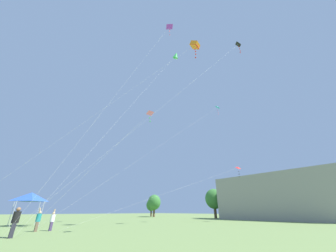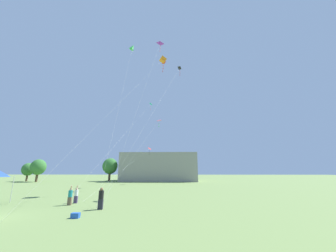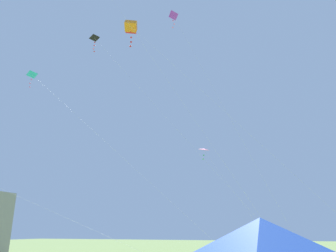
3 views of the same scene
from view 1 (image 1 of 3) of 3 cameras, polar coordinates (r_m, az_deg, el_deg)
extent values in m
cube|color=gray|center=(45.12, 31.44, -18.05)|extent=(21.79, 12.07, 8.06)
cylinder|color=brown|center=(45.28, 24.46, -22.53)|extent=(0.82, 0.82, 3.13)
ellipsoid|color=#477A38|center=(45.45, 23.57, -17.62)|extent=(5.61, 5.05, 5.89)
cylinder|color=brown|center=(65.17, -5.17, -24.95)|extent=(0.50, 0.50, 1.91)
ellipsoid|color=#387533|center=(65.19, -5.08, -22.84)|extent=(3.41, 3.07, 3.58)
cylinder|color=brown|center=(49.72, 14.24, -24.24)|extent=(0.64, 0.64, 2.43)
ellipsoid|color=#387533|center=(49.79, 13.85, -20.73)|extent=(4.35, 3.92, 4.57)
cylinder|color=brown|center=(60.13, -4.32, -24.86)|extent=(0.59, 0.59, 2.25)
ellipsoid|color=#387533|center=(60.18, -4.22, -22.15)|extent=(4.03, 3.63, 4.23)
cylinder|color=#B7B7BC|center=(30.49, -40.04, -19.72)|extent=(0.05, 0.05, 2.64)
cylinder|color=#B7B7BC|center=(27.85, -39.69, -19.86)|extent=(0.05, 0.05, 2.64)
cylinder|color=#B7B7BC|center=(30.77, -34.96, -20.96)|extent=(0.05, 0.05, 2.64)
cylinder|color=#B7B7BC|center=(28.16, -34.13, -21.19)|extent=(0.05, 0.05, 2.64)
pyramid|color=blue|center=(29.33, -36.28, -17.00)|extent=(2.94, 2.94, 1.00)
cube|color=brown|center=(21.09, -35.20, -23.78)|extent=(0.36, 0.20, 0.75)
cylinder|color=teal|center=(21.06, -34.73, -21.99)|extent=(0.37, 0.37, 0.62)
sphere|color=tan|center=(21.05, -34.44, -20.90)|extent=(0.23, 0.23, 0.23)
cylinder|color=tan|center=(21.00, -34.47, -20.63)|extent=(0.24, 0.24, 0.54)
cube|color=#473860|center=(21.24, -32.13, -24.47)|extent=(0.34, 0.19, 0.71)
cylinder|color=white|center=(21.21, -31.71, -22.76)|extent=(0.36, 0.36, 0.59)
sphere|color=tan|center=(21.20, -31.46, -21.73)|extent=(0.22, 0.22, 0.22)
cylinder|color=tan|center=(21.18, -31.37, -21.50)|extent=(0.19, 0.16, 0.50)
cube|color=#282833|center=(17.14, -39.85, -23.26)|extent=(0.41, 0.22, 0.85)
cylinder|color=black|center=(17.11, -39.11, -20.75)|extent=(0.43, 0.43, 0.71)
sphere|color=#896042|center=(17.10, -38.67, -19.22)|extent=(0.27, 0.27, 0.27)
cylinder|color=silver|center=(18.97, -15.46, 9.39)|extent=(4.00, 10.31, 23.74)
pyramid|color=purple|center=(27.99, 0.52, 28.10)|extent=(1.02, 0.74, 0.41)
sphere|color=pink|center=(27.49, 0.54, 27.22)|extent=(0.14, 0.14, 0.14)
sphere|color=pink|center=(27.12, 0.40, 26.82)|extent=(0.14, 0.14, 0.14)
sphere|color=pink|center=(26.89, 0.53, 26.05)|extent=(0.14, 0.14, 0.14)
cylinder|color=silver|center=(21.05, -17.62, 6.07)|extent=(9.34, 19.17, 23.75)
cube|color=orange|center=(30.11, 8.22, 23.24)|extent=(1.53, 1.51, 1.24)
cube|color=red|center=(29.86, 8.26, 22.79)|extent=(1.14, 1.40, 0.66)
sphere|color=red|center=(29.55, 8.20, 22.17)|extent=(0.19, 0.19, 0.19)
sphere|color=red|center=(29.09, 8.40, 21.59)|extent=(0.19, 0.19, 0.19)
sphere|color=red|center=(28.70, 8.43, 20.84)|extent=(0.19, 0.19, 0.19)
sphere|color=red|center=(28.36, 8.41, 19.97)|extent=(0.19, 0.19, 0.19)
cylinder|color=silver|center=(25.61, 3.04, -18.63)|extent=(3.83, 25.39, 8.35)
pyramid|color=red|center=(35.17, 20.63, -11.76)|extent=(1.13, 1.29, 0.79)
sphere|color=black|center=(35.05, 20.78, -12.84)|extent=(0.15, 0.15, 0.15)
sphere|color=black|center=(34.99, 20.85, -13.53)|extent=(0.15, 0.15, 0.15)
sphere|color=black|center=(34.98, 20.87, -14.24)|extent=(0.15, 0.15, 0.15)
cylinder|color=silver|center=(24.50, -3.46, -6.66)|extent=(5.61, 22.06, 18.12)
pyramid|color=#2DBCD1|center=(34.01, 14.93, 5.64)|extent=(0.78, 1.04, 0.49)
sphere|color=pink|center=(33.72, 14.83, 4.70)|extent=(0.14, 0.14, 0.14)
sphere|color=pink|center=(33.63, 15.05, 4.04)|extent=(0.14, 0.14, 0.14)
sphere|color=pink|center=(33.41, 15.14, 3.49)|extent=(0.14, 0.14, 0.14)
cylinder|color=silver|center=(24.41, -10.36, 7.05)|extent=(1.58, 16.88, 28.37)
cone|color=green|center=(37.76, 2.43, 20.73)|extent=(1.44, 1.14, 1.37)
sphere|color=white|center=(37.33, 2.51, 20.06)|extent=(0.15, 0.15, 0.15)
sphere|color=white|center=(36.99, 2.56, 19.65)|extent=(0.15, 0.15, 0.15)
cylinder|color=silver|center=(21.12, 0.90, 8.03)|extent=(8.36, 21.72, 25.86)
pyramid|color=black|center=(34.55, 20.70, 22.34)|extent=(0.91, 1.14, 0.55)
sphere|color=red|center=(34.03, 20.74, 21.63)|extent=(0.15, 0.15, 0.15)
sphere|color=red|center=(33.78, 20.98, 21.10)|extent=(0.15, 0.15, 0.15)
sphere|color=red|center=(33.54, 21.19, 20.53)|extent=(0.15, 0.15, 0.15)
sphere|color=red|center=(33.17, 21.16, 20.12)|extent=(0.15, 0.15, 0.15)
cylinder|color=silver|center=(16.35, -21.32, -11.10)|extent=(5.03, 6.70, 9.81)
pyramid|color=pink|center=(17.40, -5.54, 4.08)|extent=(0.98, 0.99, 0.24)
sphere|color=green|center=(17.18, -5.57, 2.49)|extent=(0.12, 0.12, 0.12)
sphere|color=green|center=(17.07, -5.47, 1.45)|extent=(0.12, 0.12, 0.12)
camera|label=2|loc=(19.15, -93.82, 7.72)|focal=20.00mm
camera|label=3|loc=(39.06, -39.21, -16.85)|focal=35.00mm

